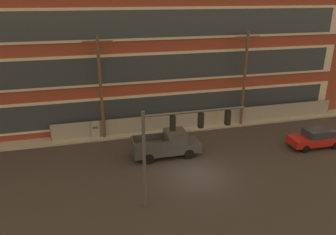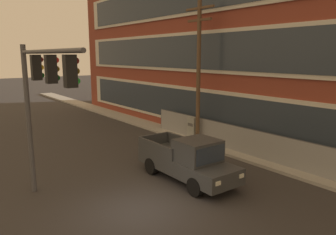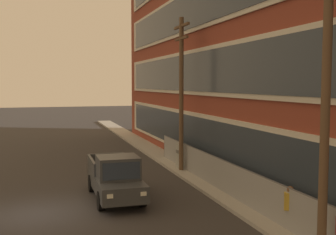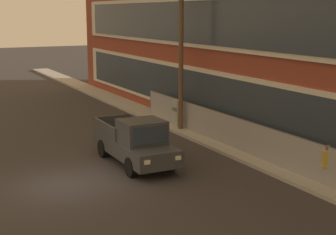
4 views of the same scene
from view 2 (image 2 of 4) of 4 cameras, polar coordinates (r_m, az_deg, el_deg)
ground_plane at (r=12.60m, az=-5.25°, el=-16.06°), size 160.00×160.00×0.00m
sidewalk_building_side at (r=18.09m, az=18.51°, el=-7.83°), size 80.00×1.70×0.16m
brick_mill_building at (r=23.81m, az=22.23°, el=15.19°), size 45.44×10.68×15.63m
traffic_signal_mast at (r=12.42m, az=-21.38°, el=4.53°), size 6.17×0.43×6.10m
pickup_truck_dark_grey at (r=15.06m, az=3.56°, el=-7.48°), size 5.41×2.03×2.07m
utility_pole_near_corner at (r=20.87m, az=5.35°, el=8.78°), size 2.43×0.26×9.00m
electrical_cabinet at (r=22.10m, az=4.37°, el=-1.99°), size 0.71×0.48×1.60m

